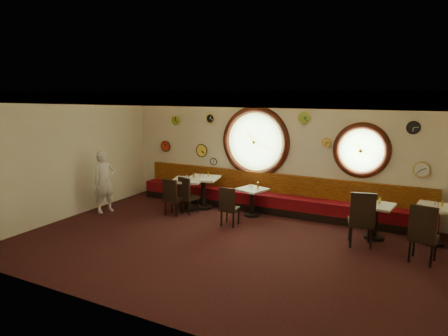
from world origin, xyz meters
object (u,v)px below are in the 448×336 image
Objects in this scene: condiment_d_salt at (374,202)px; waiter at (104,182)px; table_e at (435,220)px; condiment_c_pepper at (252,187)px; condiment_a_pepper at (189,178)px; condiment_e_salt at (435,203)px; table_d at (375,217)px; chair_d at (362,216)px; condiment_e_bottle at (443,203)px; table_c at (252,199)px; condiment_b_bottle at (208,174)px; condiment_a_salt at (187,177)px; chair_e at (423,230)px; condiment_c_bottle at (258,185)px; chair_a at (172,195)px; condiment_d_bottle at (380,200)px; condiment_b_salt at (200,175)px; condiment_c_salt at (249,186)px; condiment_a_bottle at (194,176)px; condiment_d_pepper at (378,202)px; condiment_e_pepper at (438,204)px; condiment_b_pepper at (203,175)px; table_a at (188,191)px; table_b at (203,189)px.

condiment_d_salt is 0.06× the size of waiter.
table_e reaches higher than condiment_c_pepper.
condiment_a_pepper is 1.20× the size of condiment_e_salt.
chair_d is at bearing -106.39° from table_d.
table_c is at bearing -179.76° from condiment_e_bottle.
condiment_b_bottle is (-5.65, 0.21, 0.43)m from table_e.
condiment_a_salt reaches higher than condiment_c_pepper.
condiment_c_bottle is (-3.89, 1.30, 0.16)m from chair_e.
chair_a is 3.76× the size of condiment_d_bottle.
condiment_d_bottle reaches higher than table_c.
chair_a is 1.08m from condiment_b_salt.
table_e is at bearing 20.37° from chair_d.
condiment_a_salt is 0.40m from condiment_b_salt.
condiment_a_bottle is at bearing -172.18° from condiment_c_salt.
chair_e is 3.95× the size of condiment_c_bottle.
condiment_e_pepper reaches higher than condiment_d_pepper.
waiter reaches higher than condiment_b_salt.
chair_a reaches higher than condiment_a_pepper.
table_e is 1.26m from chair_e.
condiment_b_pepper is at bearing 176.35° from condiment_d_pepper.
condiment_a_pepper is (0.08, -0.06, 0.38)m from table_a.
chair_e is (5.51, -1.29, 0.10)m from table_b.
condiment_d_bottle is 0.10× the size of waiter.
table_d is at bearing -167.37° from table_e.
table_b is at bearing 48.07° from condiment_a_bottle.
condiment_d_salt is 1.22m from condiment_e_salt.
table_b is 4.63m from condiment_d_bottle.
condiment_d_salt is 1.08× the size of condiment_e_pepper.
condiment_d_pepper is 0.55× the size of condiment_a_bottle.
condiment_b_pepper is at bearing 61.83° from condiment_a_pepper.
chair_e is 7.17× the size of condiment_c_pepper.
condiment_e_salt is at bearing -0.21° from condiment_b_salt.
table_b is at bearing 153.89° from chair_d.
condiment_b_salt is 0.60× the size of condiment_b_bottle.
condiment_c_pepper is 0.06× the size of waiter.
condiment_e_bottle is (0.08, 0.09, 0.02)m from condiment_e_pepper.
condiment_c_bottle is (1.94, 0.35, -0.10)m from condiment_a_salt.
chair_a is at bearing -171.31° from table_e.
condiment_a_salt is 0.60× the size of condiment_c_bottle.
condiment_e_pepper reaches higher than condiment_d_salt.
chair_e is at bearing -103.72° from condiment_e_bottle.
chair_a is at bearing -171.55° from condiment_d_bottle.
condiment_e_bottle is at bearing 9.03° from condiment_e_salt.
table_d is 0.33m from condiment_d_pepper.
condiment_a_salt is at bearing -179.65° from chair_e.
table_c is 0.50× the size of waiter.
chair_d is at bearing -12.36° from condiment_b_pepper.
chair_a is 3.38× the size of condiment_c_bottle.
chair_e is at bearing -13.08° from condiment_b_pepper.
condiment_e_pepper is (4.12, -0.10, 0.06)m from condiment_c_bottle.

